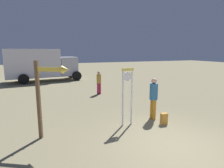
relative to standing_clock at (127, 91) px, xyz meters
The scene contains 7 objects.
ground_plane 2.60m from the standing_clock, 74.54° to the right, with size 80.00×80.00×0.00m, color #857C5B.
standing_clock is the anchor object (origin of this frame).
arrow_sign 2.90m from the standing_clock, behind, with size 1.07×0.70×2.59m.
person_near_clock 1.39m from the standing_clock, ahead, with size 0.34×0.34×1.77m.
backpack 1.86m from the standing_clock, 19.25° to the right, with size 0.27×0.20×0.45m.
person_distant 5.53m from the standing_clock, 83.85° to the left, with size 0.30×0.30×1.56m.
box_truck_near 13.06m from the standing_clock, 102.94° to the left, with size 6.80×3.07×3.05m.
Camera 1 is at (-3.72, -4.16, 2.89)m, focal length 30.01 mm.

